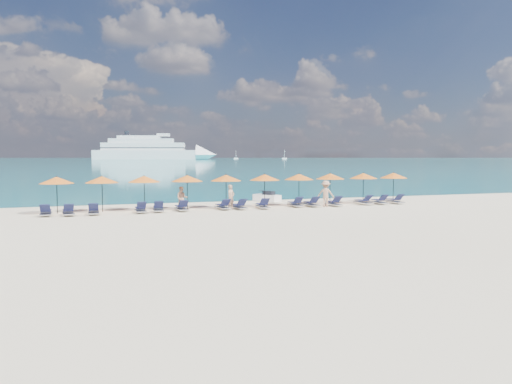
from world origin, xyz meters
name	(u,v)px	position (x,y,z in m)	size (l,w,h in m)	color
ground	(273,216)	(0.00, 0.00, 0.00)	(1400.00, 1400.00, 0.00)	beige
sea	(96,159)	(0.00, 660.00, 0.01)	(1600.00, 1300.00, 0.01)	#1FA9B2
cruise_ship	(156,151)	(58.64, 505.51, 9.30)	(128.46, 58.75, 35.74)	white
sailboat_near	(236,158)	(160.82, 555.58, 1.06)	(5.66, 1.89, 10.37)	white
sailboat_far	(284,158)	(208.05, 515.50, 1.10)	(5.87, 1.96, 10.76)	white
jetski	(267,197)	(2.88, 8.87, 0.33)	(1.79, 2.37, 0.80)	white
beachgoer_a	(231,197)	(-1.28, 4.31, 0.81)	(0.59, 0.39, 1.61)	tan
beachgoer_b	(182,198)	(-4.35, 5.09, 0.75)	(0.73, 0.42, 1.51)	tan
beachgoer_c	(326,194)	(5.29, 3.78, 0.90)	(1.17, 0.54, 1.80)	tan
umbrella_0	(57,180)	(-11.87, 5.47, 2.02)	(2.10, 2.10, 2.28)	black
umbrella_1	(102,180)	(-9.26, 5.50, 2.02)	(2.10, 2.10, 2.28)	black
umbrella_2	(144,179)	(-6.68, 5.50, 2.02)	(2.10, 2.10, 2.28)	black
umbrella_3	(187,178)	(-3.93, 5.44, 2.02)	(2.10, 2.10, 2.28)	black
umbrella_4	(226,178)	(-1.33, 5.32, 2.02)	(2.10, 2.10, 2.28)	black
umbrella_5	(265,177)	(1.42, 5.35, 2.02)	(2.10, 2.10, 2.28)	black
umbrella_6	(299,177)	(3.97, 5.32, 2.02)	(2.10, 2.10, 2.28)	black
umbrella_7	(330,176)	(6.50, 5.51, 2.02)	(2.10, 2.10, 2.28)	black
umbrella_8	(363,176)	(9.19, 5.44, 2.02)	(2.10, 2.10, 2.28)	black
umbrella_9	(394,175)	(11.71, 5.34, 2.02)	(2.10, 2.10, 2.28)	black
lounger_0	(46,212)	(-12.44, 4.23, 0.24)	(0.64, 1.71, 0.66)	silver
lounger_1	(68,212)	(-11.21, 4.05, 0.24)	(0.78, 1.75, 0.66)	silver
lounger_2	(94,211)	(-9.80, 4.04, 0.24)	(0.67, 1.72, 0.66)	silver
lounger_3	(141,209)	(-7.07, 4.13, 0.24)	(0.64, 1.71, 0.66)	silver
lounger_4	(158,208)	(-5.97, 4.28, 0.24)	(0.76, 1.74, 0.66)	silver
lounger_5	(182,207)	(-4.51, 4.32, 0.24)	(0.70, 1.73, 0.66)	silver
lounger_6	(223,206)	(-1.81, 4.34, 0.24)	(0.75, 1.74, 0.66)	silver
lounger_7	(239,206)	(-0.79, 4.10, 0.24)	(0.77, 1.75, 0.66)	silver
lounger_8	(263,205)	(0.81, 4.04, 0.24)	(0.75, 1.74, 0.66)	silver
lounger_9	(296,204)	(3.31, 4.38, 0.24)	(0.66, 1.71, 0.66)	silver
lounger_10	(311,203)	(4.42, 4.21, 0.24)	(0.63, 1.70, 0.66)	silver
lounger_11	(334,203)	(6.07, 4.08, 0.24)	(0.64, 1.71, 0.66)	silver
lounger_12	(364,201)	(8.59, 4.35, 0.24)	(0.75, 1.74, 0.66)	silver
lounger_13	(380,201)	(9.82, 4.22, 0.24)	(0.68, 1.72, 0.66)	silver
lounger_14	(395,200)	(11.20, 4.30, 0.24)	(0.66, 1.72, 0.66)	silver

